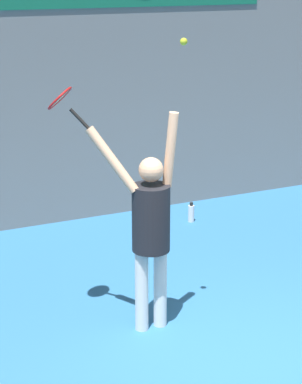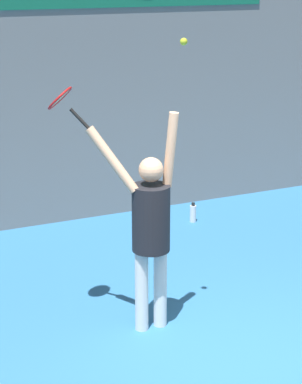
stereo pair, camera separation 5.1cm
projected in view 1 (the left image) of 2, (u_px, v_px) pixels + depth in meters
The scene contains 6 objects.
ground_plane at pixel (267, 381), 6.00m from camera, with size 18.00×18.00×0.00m, color teal.
back_wall at pixel (81, 39), 9.19m from camera, with size 18.00×0.10×5.00m.
tennis_player at pixel (150, 224), 6.58m from camera, with size 0.83×0.51×2.16m.
tennis_racket at pixel (62, 100), 6.29m from camera, with size 0.41×0.37×0.39m.
tennis_ball at pixel (184, 42), 6.06m from camera, with size 0.07×0.07×0.07m.
water_bottle at pixel (191, 213), 9.73m from camera, with size 0.09×0.09×0.28m.
Camera 1 is at (-3.11, -4.30, 3.41)m, focal length 65.00 mm.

